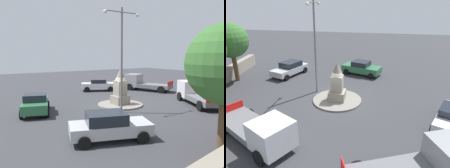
% 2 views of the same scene
% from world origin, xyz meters
% --- Properties ---
extents(ground_plane, '(80.00, 80.00, 0.00)m').
position_xyz_m(ground_plane, '(0.00, 0.00, 0.00)').
color(ground_plane, '#38383D').
extents(traffic_island, '(4.02, 4.02, 0.13)m').
position_xyz_m(traffic_island, '(0.00, 0.00, 0.06)').
color(traffic_island, gray).
rests_on(traffic_island, ground).
extents(monument, '(1.30, 1.30, 3.16)m').
position_xyz_m(monument, '(0.00, 0.00, 1.53)').
color(monument, gray).
rests_on(monument, traffic_island).
extents(streetlamp, '(3.21, 0.28, 7.98)m').
position_xyz_m(streetlamp, '(1.45, 2.17, 4.83)').
color(streetlamp, slate).
rests_on(streetlamp, ground).
extents(car_green_near_island, '(3.08, 4.57, 1.53)m').
position_xyz_m(car_green_near_island, '(7.03, -1.41, 0.77)').
color(car_green_near_island, '#2D6B42').
rests_on(car_green_near_island, ground).
extents(car_silver_parked_right, '(4.68, 3.18, 1.51)m').
position_xyz_m(car_silver_parked_right, '(5.36, 6.40, 0.78)').
color(car_silver_parked_right, '#B7BABF').
rests_on(car_silver_parked_right, ground).
extents(truck_grey_approaching, '(4.14, 6.07, 1.98)m').
position_xyz_m(truck_grey_approaching, '(-7.42, -5.47, 0.94)').
color(truck_grey_approaching, gray).
rests_on(truck_grey_approaching, ground).
extents(truck_white_parked_left, '(4.48, 6.08, 1.96)m').
position_xyz_m(truck_white_parked_left, '(-6.36, 3.16, 0.95)').
color(truck_white_parked_left, silver).
rests_on(truck_white_parked_left, ground).
extents(tree_far_corner, '(3.41, 3.41, 5.87)m').
position_xyz_m(tree_far_corner, '(2.68, 11.13, 4.13)').
color(tree_far_corner, brown).
rests_on(tree_far_corner, ground).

